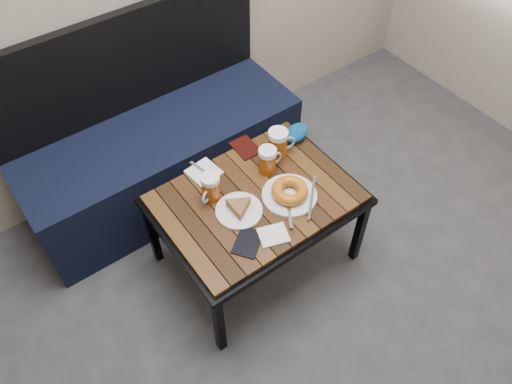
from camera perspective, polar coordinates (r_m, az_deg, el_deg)
bench at (r=2.61m, az=-10.85°, el=4.48°), size 1.40×0.50×0.95m
cafe_table at (r=2.14m, az=-0.00°, el=-1.24°), size 0.84×0.62×0.47m
beer_mug_left at (r=2.06m, az=-5.22°, el=0.50°), size 0.12×0.10×0.13m
beer_mug_centre at (r=2.16m, az=1.37°, el=3.68°), size 0.12×0.08×0.13m
beer_mug_right at (r=2.22m, az=2.58°, el=5.56°), size 0.14×0.10×0.14m
plate_pie at (r=2.04m, az=-1.97°, el=-1.91°), size 0.19×0.19×0.05m
plate_bagel at (r=2.09m, az=3.88°, el=-0.09°), size 0.28×0.27×0.06m
napkin_left at (r=2.20m, az=-5.99°, el=2.27°), size 0.14×0.17×0.01m
napkin_right at (r=1.98m, az=2.00°, el=-4.93°), size 0.14×0.13×0.01m
passport_navy at (r=1.96m, az=-0.94°, el=-5.78°), size 0.17×0.16×0.01m
passport_burgundy at (r=2.30m, az=-1.21°, el=5.10°), size 0.10×0.14×0.01m
knit_pouch at (r=2.33m, az=4.61°, el=6.74°), size 0.16×0.13×0.06m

